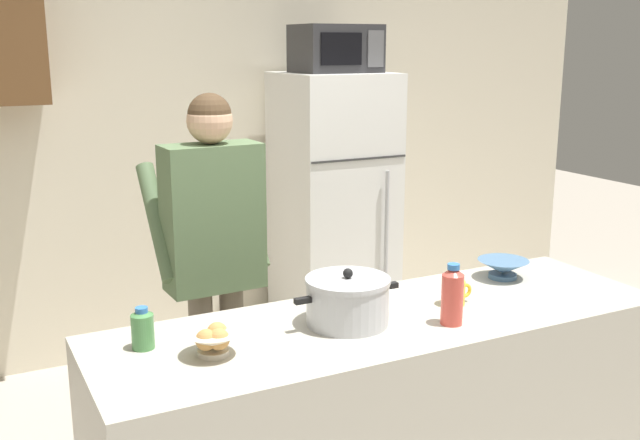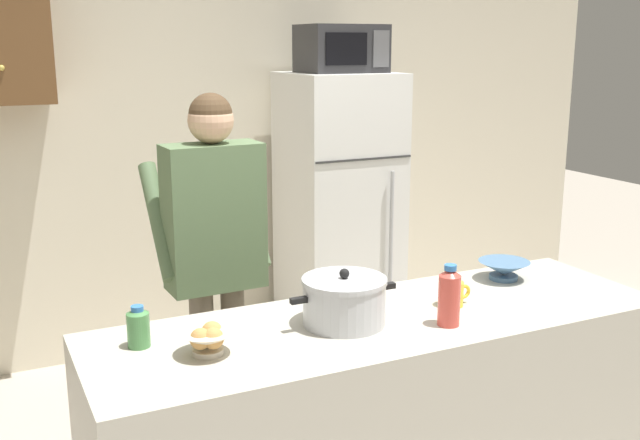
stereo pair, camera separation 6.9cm
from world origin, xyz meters
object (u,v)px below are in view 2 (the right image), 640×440
Objects in this scene: microwave at (341,49)px; empty_bowl at (504,269)px; refrigerator at (339,212)px; bottle_near_edge at (138,327)px; person_near_pot at (214,235)px; bread_bowl at (208,339)px; coffee_mug at (453,294)px; cooking_pot at (344,301)px; bottle_mid_counter at (449,296)px.

empty_bowl is at bearing -92.46° from microwave.
refrigerator is 2.38m from bottle_near_edge.
person_near_pot is at bearing 145.75° from empty_bowl.
bread_bowl is at bearing -171.22° from empty_bowl.
refrigerator is 13.19× the size of coffee_mug.
refrigerator is 1.91m from coffee_mug.
person_near_pot reaches higher than empty_bowl.
cooking_pot is at bearing 5.50° from bread_bowl.
refrigerator reaches higher than bottle_near_edge.
microwave is 3.37× the size of bottle_near_edge.
cooking_pot is 2.92× the size of bottle_near_edge.
person_near_pot is 1.18m from bottle_mid_counter.
coffee_mug is 0.92× the size of bottle_near_edge.
microwave is at bearing 40.00° from person_near_pot.
microwave is 2.14× the size of bottle_mid_counter.
microwave is 2.57× the size of bread_bowl.
bread_bowl is (-0.52, -0.05, -0.03)m from cooking_pot.
empty_bowl is at bearing 10.77° from cooking_pot.
microwave is 2.20× the size of empty_bowl.
coffee_mug is (-0.46, -1.85, 0.10)m from refrigerator.
refrigerator is at bearing 63.37° from cooking_pot.
bottle_near_edge is at bearing -123.66° from person_near_pot.
person_near_pot is at bearing -140.00° from microwave.
cooking_pot is 1.91× the size of empty_bowl.
bottle_near_edge reaches higher than bread_bowl.
microwave reaches higher than empty_bowl.
microwave is 2.21m from cooking_pot.
bottle_near_edge reaches higher than coffee_mug.
person_near_pot reaches higher than bread_bowl.
bottle_mid_counter is at bearing -147.31° from empty_bowl.
bottle_mid_counter reaches higher than cooking_pot.
bottle_near_edge is at bearing -178.17° from empty_bowl.
bottle_mid_counter is at bearing -27.59° from cooking_pot.
microwave reaches higher than bottle_mid_counter.
coffee_mug is 0.70× the size of bread_bowl.
microwave reaches higher than refrigerator.
microwave is at bearing 73.43° from bottle_mid_counter.
refrigerator is 9.24× the size of bread_bowl.
cooking_pot is 1.85× the size of bottle_mid_counter.
person_near_pot is 4.08× the size of cooking_pot.
bread_bowl is at bearing -174.50° from cooking_pot.
refrigerator reaches higher than person_near_pot.
bottle_mid_counter is at bearing -8.17° from bread_bowl.
microwave is 2.52m from bottle_near_edge.
empty_bowl is at bearing 8.78° from bread_bowl.
cooking_pot is at bearing -8.97° from bottle_near_edge.
refrigerator is at bearing 76.08° from coffee_mug.
bottle_near_edge is at bearing 171.03° from cooking_pot.
bread_bowl is (-0.32, -0.93, -0.09)m from person_near_pot.
empty_bowl is (0.39, 0.18, -0.00)m from coffee_mug.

